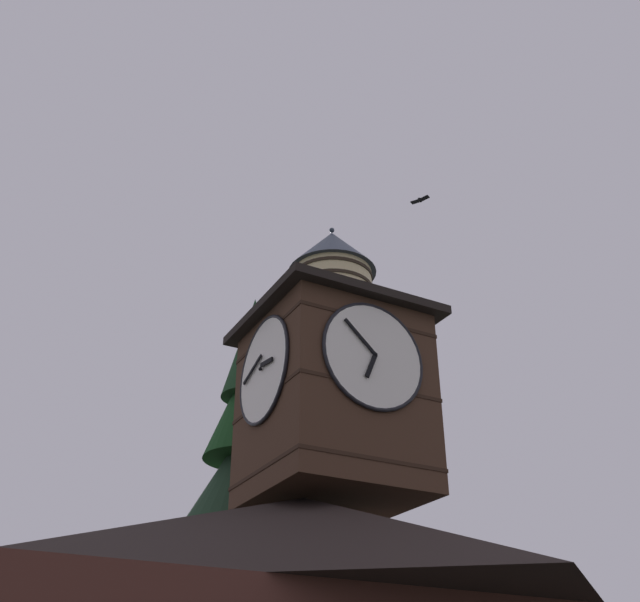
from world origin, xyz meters
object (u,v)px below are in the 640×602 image
object	(u,v)px
pine_tree_behind	(241,585)
flying_bird_high	(420,200)
moon	(247,544)
clock_tower	(333,380)

from	to	relation	value
pine_tree_behind	flying_bird_high	world-z (taller)	flying_bird_high
moon	flying_bird_high	size ratio (longest dim) A/B	2.47
pine_tree_behind	clock_tower	bearing A→B (deg)	91.29
clock_tower	flying_bird_high	bearing A→B (deg)	170.14
pine_tree_behind	flying_bird_high	bearing A→B (deg)	117.88
flying_bird_high	clock_tower	bearing A→B (deg)	-9.86
clock_tower	flying_bird_high	xyz separation A→B (m)	(-3.12, 0.54, 7.01)
clock_tower	moon	size ratio (longest dim) A/B	5.25
clock_tower	moon	bearing A→B (deg)	-108.99
clock_tower	pine_tree_behind	world-z (taller)	pine_tree_behind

